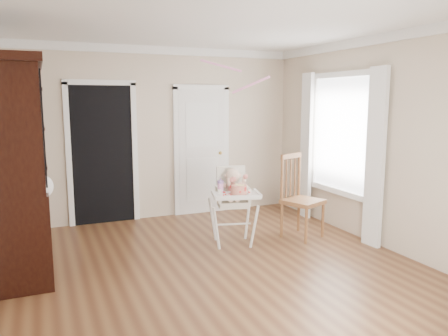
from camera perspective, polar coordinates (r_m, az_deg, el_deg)
name	(u,v)px	position (r m, az deg, el deg)	size (l,w,h in m)	color
floor	(220,270)	(5.01, -0.53, -13.23)	(5.00, 5.00, 0.00)	#512E1B
ceiling	(220,19)	(4.71, -0.58, 18.84)	(5.00, 5.00, 0.00)	white
wall_back	(160,134)	(7.04, -8.38, 4.45)	(4.50, 4.50, 0.00)	beige
wall_right	(383,142)	(5.90, 20.10, 3.15)	(5.00, 5.00, 0.00)	beige
crown_molding	(220,25)	(4.70, -0.57, 18.12)	(4.50, 5.00, 0.12)	white
doorway	(103,152)	(6.87, -15.58, 2.09)	(1.06, 0.05, 2.22)	black
closet_door	(202,152)	(7.25, -2.91, 2.08)	(0.96, 0.09, 2.13)	white
window_right	(339,142)	(6.47, 14.77, 3.30)	(0.13, 1.84, 2.30)	white
high_chair	(233,196)	(5.69, 1.17, -3.74)	(0.75, 0.86, 1.04)	white
baby	(233,186)	(5.69, 1.15, -2.30)	(0.28, 0.26, 0.44)	beige
cake	(239,190)	(5.44, 1.97, -2.83)	(0.26, 0.26, 0.12)	silver
sippy_cup	(220,186)	(5.55, -0.47, -2.37)	(0.08, 0.08, 0.19)	pink
china_cabinet	(20,169)	(5.12, -25.15, -0.10)	(0.61, 1.38, 2.32)	black
dining_chair	(301,199)	(6.12, 9.96, -3.98)	(0.61, 0.61, 1.15)	brown
streamer	(221,66)	(4.64, -0.45, 13.24)	(0.03, 0.50, 0.02)	pink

